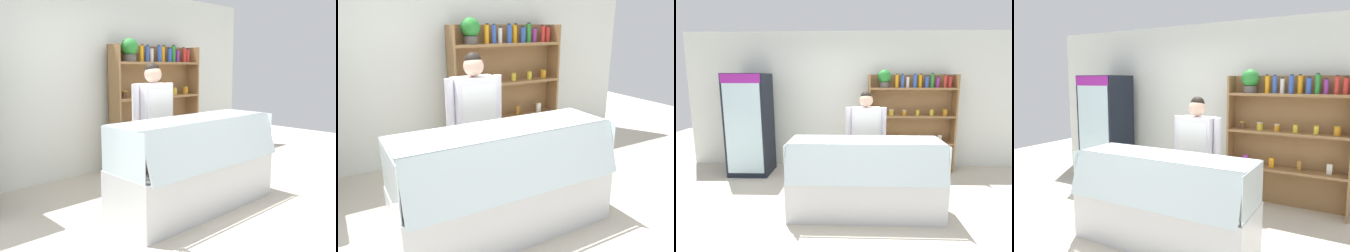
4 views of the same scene
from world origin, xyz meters
The scene contains 5 objects.
ground_plane centered at (0.00, 0.00, 0.00)m, with size 12.00×12.00×0.00m, color beige.
back_wall centered at (0.00, 2.12, 1.35)m, with size 6.80×0.10×2.70m, color silver.
shelving_unit centered at (1.03, 1.84, 1.12)m, with size 1.65×0.29×1.96m.
deli_display_case centered at (0.12, 0.10, 0.31)m, with size 2.00×0.75×1.01m.
shop_clerk centered at (0.17, 0.84, 0.95)m, with size 0.64×0.25×1.61m.
Camera 2 is at (-1.18, -2.25, 1.87)m, focal length 35.00 mm.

